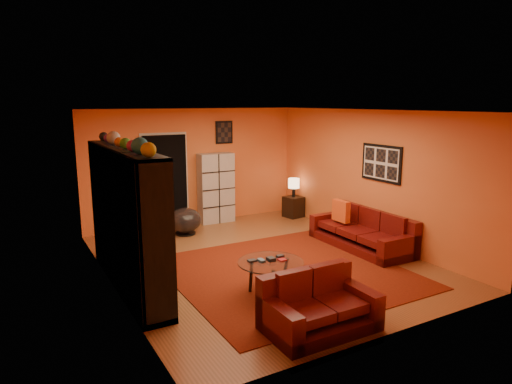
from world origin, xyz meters
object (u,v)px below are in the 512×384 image
loveseat (316,306)px  storage_cabinet (216,188)px  bowl_chair (185,220)px  table_lamp (294,184)px  sofa (364,232)px  tv (130,222)px  side_table (293,207)px  coffee_table (271,265)px  entertainment_unit (127,219)px

loveseat → storage_cabinet: storage_cabinet is taller
bowl_chair → table_lamp: size_ratio=1.53×
storage_cabinet → sofa: bearing=-59.8°
table_lamp → storage_cabinet: bearing=164.4°
tv → side_table: bearing=-62.9°
sofa → bowl_chair: size_ratio=3.15×
sofa → bowl_chair: (-2.69, 2.48, 0.01)m
coffee_table → table_lamp: bearing=51.8°
tv → loveseat: (1.63, -2.42, -0.71)m
side_table → storage_cabinet: bearing=164.4°
coffee_table → tv: bearing=142.2°
tv → sofa: bearing=-93.9°
loveseat → entertainment_unit: bearing=34.9°
side_table → table_lamp: bearing=0.0°
side_table → table_lamp: (0.00, 0.00, 0.56)m
side_table → sofa: bearing=-92.5°
bowl_chair → entertainment_unit: bearing=-128.1°
coffee_table → table_lamp: (2.81, 3.58, 0.37)m
storage_cabinet → table_lamp: 1.88m
coffee_table → side_table: (2.81, 3.58, -0.19)m
sofa → bowl_chair: sofa is taller
side_table → tv: bearing=-152.9°
sofa → loveseat: bearing=-141.5°
tv → loveseat: tv is taller
storage_cabinet → bowl_chair: bearing=-147.2°
entertainment_unit → loveseat: (1.68, -2.42, -0.76)m
entertainment_unit → loveseat: entertainment_unit is taller
sofa → table_lamp: 2.64m
entertainment_unit → tv: (0.05, 0.00, -0.05)m
sofa → storage_cabinet: (-1.70, 3.09, 0.51)m
loveseat → coffee_table: loveseat is taller
loveseat → bowl_chair: loveseat is taller
coffee_table → storage_cabinet: bearing=76.2°
tv → side_table: size_ratio=1.96×
entertainment_unit → side_table: (4.53, 2.30, -0.80)m
coffee_table → table_lamp: 4.57m
bowl_chair → table_lamp: 2.86m
tv → coffee_table: 2.18m
coffee_table → entertainment_unit: bearing=143.1°
loveseat → bowl_chair: bearing=-0.3°
coffee_table → sofa: bearing=20.2°
storage_cabinet → table_lamp: (1.81, -0.50, 0.01)m
loveseat → coffee_table: size_ratio=1.41×
coffee_table → side_table: side_table is taller
entertainment_unit → bowl_chair: 2.88m
entertainment_unit → coffee_table: bearing=-36.9°
tv → table_lamp: (4.47, 2.29, -0.19)m
coffee_table → loveseat: bearing=-91.7°
loveseat → side_table: loveseat is taller
storage_cabinet → side_table: bearing=-14.1°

